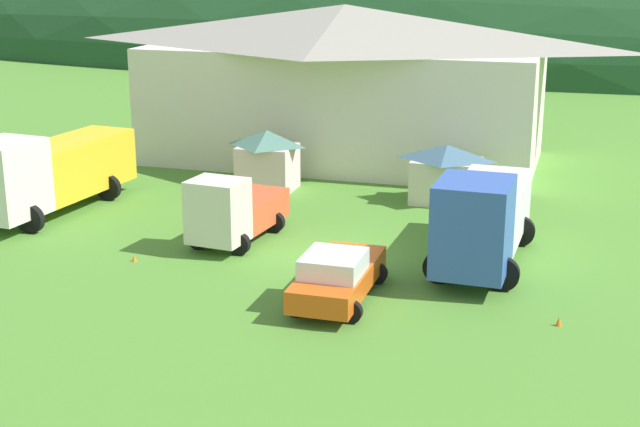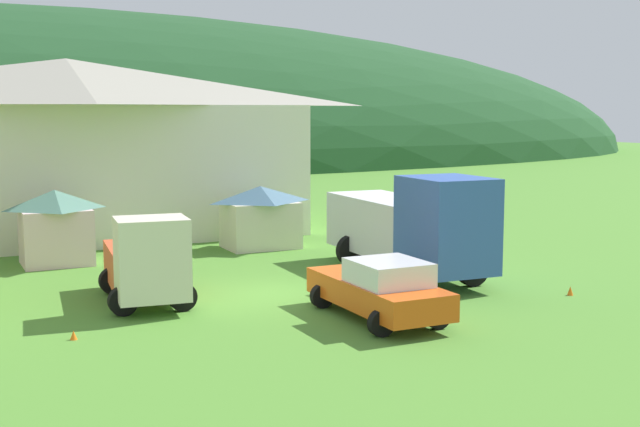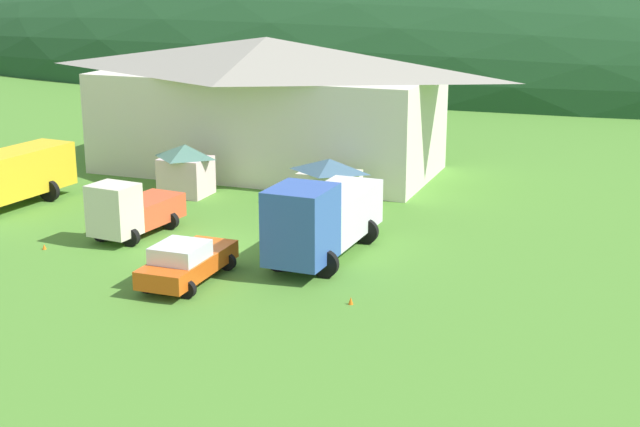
% 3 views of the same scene
% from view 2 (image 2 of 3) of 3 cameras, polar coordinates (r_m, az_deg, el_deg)
% --- Properties ---
extents(ground_plane, '(200.00, 200.00, 0.00)m').
position_cam_2_polar(ground_plane, '(25.50, -3.00, -5.49)').
color(ground_plane, '#4C842D').
extents(forested_hill_backdrop, '(160.92, 60.00, 32.56)m').
position_cam_2_polar(forested_hill_backdrop, '(94.64, -19.84, 3.35)').
color(forested_hill_backdrop, '#1E4723').
rests_on(forested_hill_backdrop, ground).
extents(depot_building, '(20.88, 9.77, 7.80)m').
position_cam_2_polar(depot_building, '(38.30, -16.89, 4.51)').
color(depot_building, silver).
rests_on(depot_building, ground).
extents(play_shed_cream, '(3.07, 2.23, 2.52)m').
position_cam_2_polar(play_shed_cream, '(33.59, -4.11, -0.18)').
color(play_shed_cream, beige).
rests_on(play_shed_cream, ground).
extents(play_shed_pink, '(2.60, 2.29, 2.72)m').
position_cam_2_polar(play_shed_pink, '(31.41, -17.72, -0.83)').
color(play_shed_pink, beige).
rests_on(play_shed_pink, ground).
extents(light_truck_cream, '(2.71, 4.97, 2.65)m').
position_cam_2_polar(light_truck_cream, '(24.29, -11.84, -3.25)').
color(light_truck_cream, beige).
rests_on(light_truck_cream, ground).
extents(box_truck_blue, '(3.24, 7.99, 3.51)m').
position_cam_2_polar(box_truck_blue, '(27.83, 6.41, -0.77)').
color(box_truck_blue, '#3356AD').
rests_on(box_truck_blue, ground).
extents(service_pickup_orange, '(2.35, 4.91, 1.66)m').
position_cam_2_polar(service_pickup_orange, '(22.26, 4.13, -5.18)').
color(service_pickup_orange, '#E05615').
rests_on(service_pickup_orange, ground).
extents(traffic_cone_near_pickup, '(0.36, 0.36, 0.56)m').
position_cam_2_polar(traffic_cone_near_pickup, '(26.29, 16.82, -5.40)').
color(traffic_cone_near_pickup, orange).
rests_on(traffic_cone_near_pickup, ground).
extents(traffic_cone_mid_row, '(0.36, 0.36, 0.45)m').
position_cam_2_polar(traffic_cone_mid_row, '(21.31, -16.58, -8.31)').
color(traffic_cone_mid_row, orange).
rests_on(traffic_cone_mid_row, ground).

